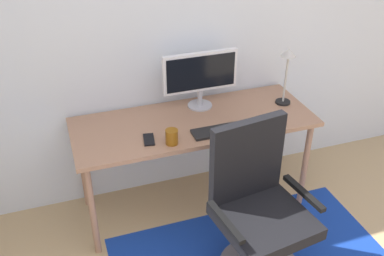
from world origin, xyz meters
TOP-DOWN VIEW (x-y plane):
  - wall_back at (0.00, 2.20)m, footprint 6.00×0.10m
  - desk at (0.07, 1.81)m, footprint 1.69×0.64m
  - monitor at (0.18, 1.99)m, footprint 0.55×0.18m
  - keyboard at (0.21, 1.61)m, footprint 0.43×0.13m
  - computer_mouse at (0.53, 1.64)m, footprint 0.06×0.10m
  - coffee_cup at (-0.16, 1.58)m, footprint 0.08×0.08m
  - cell_phone at (-0.29, 1.66)m, footprint 0.09×0.15m
  - desk_lamp at (0.78, 1.84)m, footprint 0.11×0.11m
  - office_chair at (0.24, 1.09)m, footprint 0.64×0.58m

SIDE VIEW (x-z plane):
  - office_chair at x=0.24m, z-range -0.09..0.94m
  - desk at x=0.07m, z-range 0.31..1.06m
  - cell_phone at x=-0.29m, z-range 0.75..0.76m
  - keyboard at x=0.21m, z-range 0.75..0.77m
  - computer_mouse at x=0.53m, z-range 0.75..0.79m
  - coffee_cup at x=-0.16m, z-range 0.75..0.85m
  - monitor at x=0.18m, z-range 0.80..1.21m
  - desk_lamp at x=0.78m, z-range 0.84..1.27m
  - wall_back at x=0.00m, z-range 0.00..2.60m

